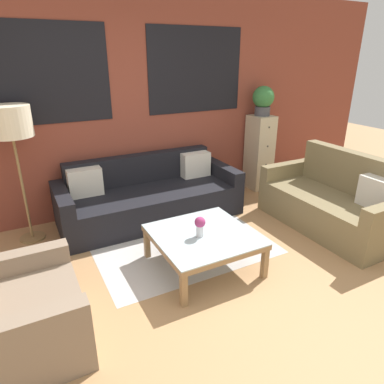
% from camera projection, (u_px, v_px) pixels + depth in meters
% --- Properties ---
extents(ground_plane, '(16.00, 16.00, 0.00)m').
position_uv_depth(ground_plane, '(231.00, 306.00, 2.93)').
color(ground_plane, '#AD7F51').
extents(wall_back_brick, '(8.40, 0.09, 2.80)m').
position_uv_depth(wall_back_brick, '(130.00, 104.00, 4.40)').
color(wall_back_brick, brown).
rests_on(wall_back_brick, ground_plane).
extents(rug, '(1.92, 1.59, 0.00)m').
position_uv_depth(rug, '(178.00, 240.00, 3.97)').
color(rug, '#BCB7B2').
rests_on(rug, ground_plane).
extents(couch_dark, '(2.30, 0.88, 0.78)m').
position_uv_depth(couch_dark, '(150.00, 198.00, 4.44)').
color(couch_dark, black).
rests_on(couch_dark, ground_plane).
extents(settee_vintage, '(0.80, 1.68, 0.92)m').
position_uv_depth(settee_vintage, '(332.00, 204.00, 4.18)').
color(settee_vintage, olive).
rests_on(settee_vintage, ground_plane).
extents(armchair_corner, '(0.80, 0.94, 0.84)m').
position_uv_depth(armchair_corner, '(18.00, 316.00, 2.43)').
color(armchair_corner, '#84705B').
rests_on(armchair_corner, ground_plane).
extents(coffee_table, '(0.94, 0.94, 0.37)m').
position_uv_depth(coffee_table, '(203.00, 238.00, 3.37)').
color(coffee_table, silver).
rests_on(coffee_table, ground_plane).
extents(floor_lamp, '(0.43, 0.43, 1.53)m').
position_uv_depth(floor_lamp, '(10.00, 126.00, 3.52)').
color(floor_lamp, olive).
rests_on(floor_lamp, ground_plane).
extents(drawer_cabinet, '(0.33, 0.38, 1.15)m').
position_uv_depth(drawer_cabinet, '(259.00, 153.00, 5.35)').
color(drawer_cabinet, '#C6B793').
rests_on(drawer_cabinet, ground_plane).
extents(potted_plant, '(0.32, 0.32, 0.43)m').
position_uv_depth(potted_plant, '(263.00, 100.00, 5.05)').
color(potted_plant, '#47474C').
rests_on(potted_plant, drawer_cabinet).
extents(flower_vase, '(0.11, 0.11, 0.21)m').
position_uv_depth(flower_vase, '(200.00, 225.00, 3.26)').
color(flower_vase, silver).
rests_on(flower_vase, coffee_table).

